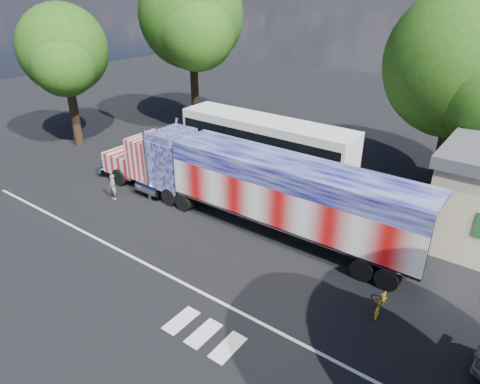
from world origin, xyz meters
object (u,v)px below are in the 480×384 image
Objects in this scene: woman at (113,187)px; bicycle at (381,302)px; semi_truck at (249,184)px; tree_ne_a at (463,64)px; coach_bus at (265,145)px; tree_w_a at (64,50)px; tree_nw_a at (192,16)px.

woman is 17.18m from bicycle.
tree_ne_a reaches higher than semi_truck.
tree_ne_a is (10.68, 5.03, 5.93)m from coach_bus.
bicycle is (12.05, -9.48, -1.53)m from coach_bus.
coach_bus is 1.18× the size of tree_w_a.
coach_bus is 15.41m from bicycle.
tree_nw_a is 20.98m from tree_ne_a.
tree_w_a is at bearing -162.75° from coach_bus.
tree_nw_a is 10.52m from tree_w_a.
woman is at bearing -24.47° from tree_w_a.
tree_w_a is 0.89× the size of tree_ne_a.
tree_ne_a is at bearing 20.62° from tree_w_a.
woman is (-5.13, -9.46, -1.15)m from coach_bus.
tree_nw_a is at bearing 157.99° from coach_bus.
bicycle is at bearing -31.44° from tree_nw_a.
tree_nw_a reaches higher than semi_truck.
semi_truck reaches higher than coach_bus.
coach_bus is 13.21m from tree_ne_a.
coach_bus is at bearing -154.77° from tree_ne_a.
coach_bus is at bearing 17.25° from tree_w_a.
tree_ne_a is at bearing 58.17° from semi_truck.
tree_nw_a reaches higher than bicycle.
bicycle is 27.70m from tree_nw_a.
woman is 17.03m from tree_nw_a.
woman is 0.97× the size of bicycle.
coach_bus reaches higher than bicycle.
semi_truck is 12.77× the size of bicycle.
coach_bus is (-3.38, 6.72, -0.40)m from semi_truck.
coach_bus is 17.10m from tree_w_a.
woman is at bearing -137.48° from tree_ne_a.
tree_ne_a reaches higher than bicycle.
coach_bus is at bearing 75.51° from woman.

